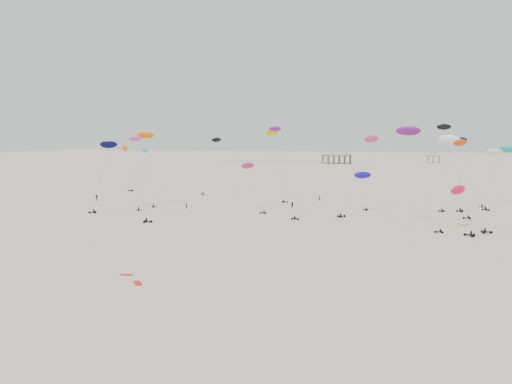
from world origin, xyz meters
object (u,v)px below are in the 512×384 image
(pavilion_main, at_px, (337,158))
(rig_0, at_px, (370,149))
(rig_4, at_px, (493,164))
(rig_9, at_px, (250,173))
(spectator_0, at_px, (186,208))
(pavilion_small, at_px, (434,158))

(pavilion_main, relative_size, rig_0, 1.04)
(rig_4, bearing_deg, rig_9, -15.52)
(rig_9, bearing_deg, spectator_0, 86.78)
(rig_4, relative_size, rig_9, 1.27)
(pavilion_small, distance_m, rig_0, 263.76)
(rig_9, bearing_deg, pavilion_small, -24.00)
(rig_4, xyz_separation_m, spectator_0, (-81.20, -25.80, -11.92))
(pavilion_main, bearing_deg, pavilion_small, 23.20)
(pavilion_small, height_order, spectator_0, pavilion_small)
(pavilion_small, relative_size, rig_4, 0.51)
(rig_4, xyz_separation_m, rig_9, (-63.61, -23.62, -2.07))
(rig_0, xyz_separation_m, rig_9, (-30.64, -12.53, -6.40))
(pavilion_small, height_order, rig_4, rig_4)
(rig_0, bearing_deg, rig_4, -177.89)
(rig_9, distance_m, spectator_0, 20.28)
(rig_9, relative_size, spectator_0, 7.41)
(pavilion_main, xyz_separation_m, rig_0, (33.97, -230.98, 12.03))
(pavilion_small, xyz_separation_m, rig_0, (-36.03, -260.98, 12.76))
(rig_0, xyz_separation_m, rig_4, (32.97, 11.09, -4.34))
(pavilion_main, distance_m, rig_9, 243.59)
(pavilion_main, height_order, rig_9, rig_9)
(rig_9, height_order, spectator_0, rig_9)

